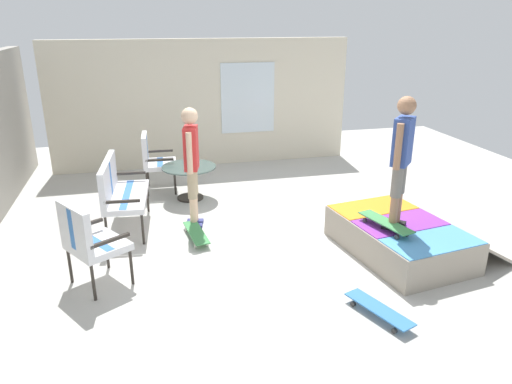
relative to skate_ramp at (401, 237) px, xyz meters
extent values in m
cube|color=beige|center=(0.83, 1.41, -0.27)|extent=(12.00, 12.00, 0.10)
cube|color=beige|center=(4.63, 1.91, 1.04)|extent=(0.20, 6.00, 2.51)
cube|color=silver|center=(4.52, 1.01, 1.13)|extent=(0.03, 1.10, 1.40)
cube|color=gray|center=(0.00, 0.03, -0.01)|extent=(1.92, 1.42, 0.42)
cube|color=#4C99D8|center=(-0.59, -0.06, 0.21)|extent=(0.73, 1.20, 0.01)
cube|color=purple|center=(0.00, 0.03, 0.21)|extent=(0.73, 1.20, 0.01)
cube|color=orange|center=(0.58, 0.12, 0.21)|extent=(0.73, 1.20, 0.01)
cylinder|color=#B2B2B7|center=(-0.09, 0.58, 0.18)|extent=(1.68, 0.31, 0.05)
cube|color=gray|center=(0.12, -0.81, -0.03)|extent=(1.80, 0.86, 0.36)
cylinder|color=#2D2823|center=(1.03, 3.24, 0.00)|extent=(0.04, 0.04, 0.44)
cylinder|color=#2D2823|center=(2.20, 3.15, 0.00)|extent=(0.04, 0.04, 0.44)
cylinder|color=#2D2823|center=(1.07, 3.71, 0.00)|extent=(0.04, 0.04, 0.44)
cylinder|color=#2D2823|center=(2.24, 3.62, 0.00)|extent=(0.04, 0.04, 0.44)
cube|color=silver|center=(1.64, 3.43, 0.26)|extent=(1.29, 0.65, 0.08)
cube|color=#3872C6|center=(1.64, 3.43, 0.31)|extent=(1.21, 0.20, 0.00)
cube|color=silver|center=(1.65, 3.66, 0.55)|extent=(1.25, 0.18, 0.50)
cube|color=#3872C6|center=(1.65, 3.66, 0.55)|extent=(0.11, 0.09, 0.46)
cube|color=#2D2823|center=(1.03, 3.48, 0.42)|extent=(0.08, 0.47, 0.04)
cube|color=#2D2823|center=(2.24, 3.38, 0.42)|extent=(0.08, 0.47, 0.04)
cylinder|color=#2D2823|center=(2.88, 2.67, 0.00)|extent=(0.04, 0.04, 0.44)
cylinder|color=#2D2823|center=(3.42, 2.64, 0.00)|extent=(0.04, 0.04, 0.44)
cylinder|color=#2D2823|center=(2.90, 3.14, 0.00)|extent=(0.04, 0.04, 0.44)
cylinder|color=#2D2823|center=(3.44, 3.11, 0.00)|extent=(0.04, 0.04, 0.44)
cube|color=silver|center=(3.16, 2.89, 0.26)|extent=(0.65, 0.58, 0.08)
cube|color=#3872C6|center=(3.16, 2.89, 0.31)|extent=(0.58, 0.13, 0.00)
cube|color=silver|center=(3.17, 3.12, 0.55)|extent=(0.62, 0.11, 0.50)
cube|color=#3872C6|center=(3.17, 3.12, 0.55)|extent=(0.10, 0.09, 0.46)
cube|color=#2D2823|center=(2.87, 2.90, 0.42)|extent=(0.06, 0.47, 0.04)
cube|color=#2D2823|center=(3.45, 2.88, 0.42)|extent=(0.06, 0.47, 0.04)
cylinder|color=#2D2823|center=(0.01, 3.38, 0.00)|extent=(0.04, 0.04, 0.44)
cylinder|color=#2D2823|center=(0.47, 3.67, 0.00)|extent=(0.04, 0.04, 0.44)
cylinder|color=#2D2823|center=(-0.24, 3.78, 0.00)|extent=(0.04, 0.04, 0.44)
cylinder|color=#2D2823|center=(0.21, 4.07, 0.00)|extent=(0.04, 0.04, 0.44)
cube|color=silver|center=(0.11, 3.73, 0.26)|extent=(0.82, 0.80, 0.08)
cube|color=#3872C6|center=(0.11, 3.73, 0.31)|extent=(0.54, 0.40, 0.00)
cube|color=silver|center=(-0.01, 3.92, 0.55)|extent=(0.57, 0.40, 0.50)
cube|color=#3872C6|center=(-0.01, 3.92, 0.55)|extent=(0.13, 0.12, 0.46)
cube|color=#2D2823|center=(-0.13, 3.57, 0.42)|extent=(0.29, 0.42, 0.04)
cube|color=#2D2823|center=(0.36, 3.88, 0.42)|extent=(0.29, 0.42, 0.04)
cylinder|color=#2D2823|center=(2.63, 2.44, 0.06)|extent=(0.06, 0.06, 0.55)
cylinder|color=#2D2823|center=(2.63, 2.44, -0.20)|extent=(0.44, 0.44, 0.03)
cylinder|color=#425651|center=(2.63, 2.44, 0.34)|extent=(0.90, 0.90, 0.02)
cube|color=navy|center=(1.41, 2.52, -0.19)|extent=(0.16, 0.26, 0.05)
cylinder|color=beige|center=(1.41, 2.52, 0.04)|extent=(0.10, 0.10, 0.41)
cylinder|color=tan|center=(1.41, 2.52, 0.45)|extent=(0.13, 0.13, 0.41)
cube|color=navy|center=(1.58, 2.48, -0.19)|extent=(0.16, 0.26, 0.05)
cylinder|color=beige|center=(1.58, 2.48, 0.04)|extent=(0.10, 0.10, 0.41)
cylinder|color=tan|center=(1.58, 2.48, 0.45)|extent=(0.13, 0.13, 0.41)
cube|color=red|center=(1.49, 2.50, 0.96)|extent=(0.35, 0.25, 0.61)
sphere|color=beige|center=(1.49, 2.50, 1.41)|extent=(0.23, 0.23, 0.23)
cylinder|color=beige|center=(1.30, 2.54, 0.94)|extent=(0.08, 0.08, 0.58)
cylinder|color=beige|center=(1.69, 2.46, 0.94)|extent=(0.08, 0.08, 0.58)
cube|color=black|center=(-0.17, 0.24, 0.24)|extent=(0.24, 0.25, 0.05)
cylinder|color=#9E7051|center=(-0.17, 0.24, 0.46)|extent=(0.10, 0.10, 0.38)
cylinder|color=slate|center=(-0.17, 0.24, 0.84)|extent=(0.13, 0.13, 0.38)
cube|color=black|center=(-0.05, 0.13, 0.24)|extent=(0.24, 0.25, 0.05)
cylinder|color=#9E7051|center=(-0.05, 0.13, 0.46)|extent=(0.10, 0.10, 0.38)
cylinder|color=slate|center=(-0.05, 0.13, 0.84)|extent=(0.13, 0.13, 0.38)
cube|color=#334C99|center=(-0.11, 0.18, 1.31)|extent=(0.36, 0.35, 0.56)
sphere|color=#9E7051|center=(-0.11, 0.18, 1.73)|extent=(0.22, 0.22, 0.22)
cylinder|color=#9E7051|center=(-0.26, 0.32, 1.29)|extent=(0.08, 0.08, 0.54)
cylinder|color=#9E7051|center=(0.03, 0.05, 1.29)|extent=(0.08, 0.08, 0.54)
cube|color=#3F8C4C|center=(1.04, 2.53, -0.12)|extent=(0.82, 0.29, 0.02)
cylinder|color=silver|center=(1.32, 2.48, -0.19)|extent=(0.06, 0.04, 0.06)
cylinder|color=silver|center=(1.30, 2.64, -0.19)|extent=(0.06, 0.04, 0.06)
cylinder|color=silver|center=(0.77, 2.42, -0.19)|extent=(0.06, 0.04, 0.06)
cylinder|color=silver|center=(0.75, 2.57, -0.19)|extent=(0.06, 0.04, 0.06)
cube|color=#3372B2|center=(-1.24, 0.93, -0.12)|extent=(0.82, 0.47, 0.02)
cylinder|color=#333333|center=(-0.95, 0.95, -0.19)|extent=(0.06, 0.05, 0.06)
cylinder|color=#333333|center=(-1.01, 1.10, -0.19)|extent=(0.06, 0.05, 0.06)
cylinder|color=#333333|center=(-1.48, 0.76, -0.19)|extent=(0.06, 0.05, 0.06)
cylinder|color=#333333|center=(-1.53, 0.91, -0.19)|extent=(0.06, 0.05, 0.06)
cube|color=#3F8C4C|center=(-0.15, 0.32, 0.31)|extent=(0.82, 0.40, 0.01)
cylinder|color=#333333|center=(0.14, 0.32, 0.25)|extent=(0.06, 0.04, 0.06)
cylinder|color=#333333|center=(0.10, 0.47, 0.25)|extent=(0.06, 0.04, 0.06)
cylinder|color=#333333|center=(-0.40, 0.17, 0.25)|extent=(0.06, 0.04, 0.06)
cylinder|color=#333333|center=(-0.44, 0.32, 0.25)|extent=(0.06, 0.04, 0.06)
camera|label=1|loc=(-5.00, 3.12, 2.68)|focal=33.51mm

